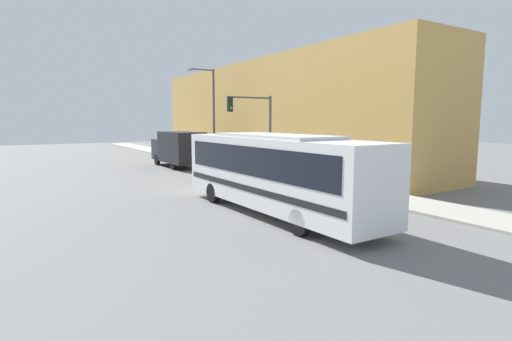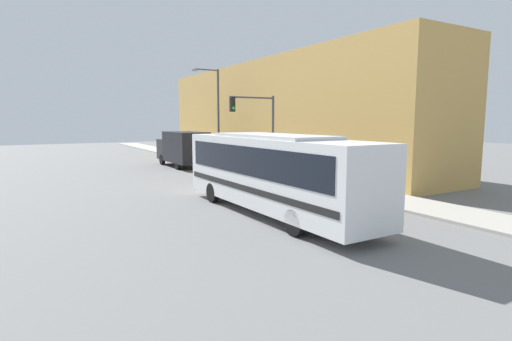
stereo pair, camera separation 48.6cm
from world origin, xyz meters
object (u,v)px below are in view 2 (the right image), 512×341
at_px(traffic_light_pole, 258,122).
at_px(city_bus, 272,169).
at_px(pedestrian_near_corner, 332,171).
at_px(delivery_truck, 183,148).
at_px(pedestrian_mid_block, 318,166).
at_px(street_lamp, 215,109).
at_px(parking_meter, 269,163).
at_px(fire_hydrant, 319,181).

bearing_deg(traffic_light_pole, city_bus, -117.65).
bearing_deg(pedestrian_near_corner, delivery_truck, 103.58).
relative_size(traffic_light_pole, pedestrian_mid_block, 2.87).
bearing_deg(city_bus, pedestrian_mid_block, 37.52).
relative_size(city_bus, street_lamp, 1.40).
xyz_separation_m(parking_meter, street_lamp, (-0.04, 8.37, 3.77)).
xyz_separation_m(city_bus, delivery_truck, (2.75, 17.87, -0.29)).
distance_m(city_bus, delivery_truck, 18.09).
bearing_deg(pedestrian_mid_block, street_lamp, 95.68).
xyz_separation_m(traffic_light_pole, parking_meter, (0.97, 0.20, -2.77)).
bearing_deg(traffic_light_pole, parking_meter, 11.82).
bearing_deg(fire_hydrant, traffic_light_pole, 101.02).
bearing_deg(city_bus, fire_hydrant, 33.16).
height_order(city_bus, parking_meter, city_bus).
relative_size(traffic_light_pole, street_lamp, 0.67).
xyz_separation_m(city_bus, street_lamp, (5.46, 17.22, 2.88)).
bearing_deg(parking_meter, street_lamp, 90.24).
distance_m(fire_hydrant, parking_meter, 5.22).
bearing_deg(city_bus, delivery_truck, 80.84).
xyz_separation_m(city_bus, traffic_light_pole, (4.53, 8.64, 1.88)).
bearing_deg(traffic_light_pole, street_lamp, 83.77).
xyz_separation_m(delivery_truck, fire_hydrant, (2.75, -14.23, -1.10)).
bearing_deg(street_lamp, parking_meter, -89.76).
height_order(pedestrian_near_corner, pedestrian_mid_block, pedestrian_mid_block).
bearing_deg(pedestrian_near_corner, traffic_light_pole, 108.24).
relative_size(traffic_light_pole, pedestrian_near_corner, 3.02).
relative_size(fire_hydrant, street_lamp, 0.09).
relative_size(city_bus, pedestrian_near_corner, 6.31).
bearing_deg(street_lamp, pedestrian_mid_block, -84.32).
bearing_deg(pedestrian_mid_block, fire_hydrant, -127.02).
bearing_deg(city_bus, traffic_light_pole, 61.94).
xyz_separation_m(delivery_truck, pedestrian_near_corner, (3.49, -14.43, -0.57)).
xyz_separation_m(city_bus, pedestrian_mid_block, (6.66, 5.19, -0.81)).
xyz_separation_m(delivery_truck, traffic_light_pole, (1.77, -9.23, 2.16)).
height_order(delivery_truck, fire_hydrant, delivery_truck).
height_order(traffic_light_pole, pedestrian_mid_block, traffic_light_pole).
relative_size(parking_meter, pedestrian_near_corner, 0.72).
xyz_separation_m(fire_hydrant, street_lamp, (-0.04, 13.57, 4.27)).
bearing_deg(street_lamp, fire_hydrant, -89.85).
xyz_separation_m(city_bus, pedestrian_near_corner, (6.24, 3.44, -0.86)).
relative_size(delivery_truck, pedestrian_mid_block, 3.64).
relative_size(city_bus, delivery_truck, 1.65).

